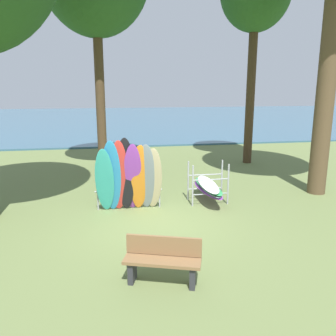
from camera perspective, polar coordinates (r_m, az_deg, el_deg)
name	(u,v)px	position (r m, az deg, el deg)	size (l,w,h in m)	color
ground_plane	(155,223)	(9.42, -2.18, -8.86)	(80.00, 80.00, 0.00)	olive
lake_water	(117,119)	(38.59, -8.29, 7.89)	(80.00, 36.00, 0.10)	#38607A
leaning_board_pile	(129,178)	(9.98, -6.37, -1.54)	(1.96, 0.71, 2.19)	#38B2AD
board_storage_rack	(208,187)	(10.96, 6.53, -3.00)	(1.15, 2.13, 1.25)	#9EA0A5
park_bench	(163,259)	(6.63, -0.86, -14.54)	(1.46, 0.84, 0.85)	#2D2D33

